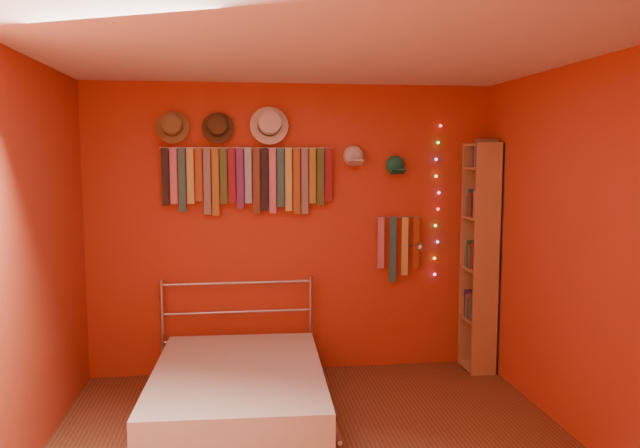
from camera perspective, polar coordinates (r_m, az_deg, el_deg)
name	(u,v)px	position (r m, az deg, el deg)	size (l,w,h in m)	color
back_wall	(293,230)	(5.42, -2.48, -0.51)	(3.50, 0.02, 2.50)	#B0461C
right_wall	(595,258)	(4.29, 23.82, -2.82)	(0.02, 3.50, 2.50)	#B0461C
left_wall	(8,271)	(3.88, -26.66, -3.86)	(0.02, 3.50, 2.50)	#B0461C
ceiling	(319,48)	(3.70, -0.05, 15.80)	(3.50, 3.50, 0.02)	white
tie_rack	(249,177)	(5.30, -6.53, 4.32)	(1.45, 0.03, 0.58)	#B1B0B5
small_tie_rack	(399,244)	(5.54, 7.21, -1.79)	(0.40, 0.03, 0.58)	#B1B0B5
fedora_olive	(172,126)	(5.30, -13.36, 8.70)	(0.27, 0.15, 0.27)	brown
fedora_brown	(218,127)	(5.28, -9.34, 8.76)	(0.26, 0.14, 0.26)	#402E17
fedora_white	(269,124)	(5.28, -4.65, 9.08)	(0.32, 0.18, 0.32)	silver
cap_white	(353,156)	(5.40, 3.07, 6.21)	(0.18, 0.23, 0.18)	beige
cap_green	(395,165)	(5.48, 6.89, 5.35)	(0.17, 0.22, 0.17)	#176849
fairy_lights	(437,201)	(5.62, 10.65, 2.08)	(0.06, 0.02, 1.34)	#FF3333
reading_lamp	(420,247)	(5.44, 9.09, -2.08)	(0.06, 0.27, 0.08)	#B1B0B5
bookshelf	(484,256)	(5.64, 14.79, -2.84)	(0.25, 0.34, 2.00)	#AD844E
bed	(238,391)	(4.67, -7.47, -14.93)	(1.35, 1.80, 0.86)	#B1B0B5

